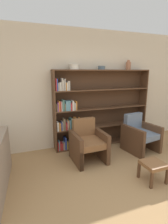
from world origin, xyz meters
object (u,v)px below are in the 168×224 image
Objects in this scene: bowl_sage at (74,66)px; vase_tall at (128,66)px; bowl_copper at (102,68)px; footstool at (153,166)px; armchair_leather at (88,142)px; bookshelf at (94,110)px; armchair_cushioned at (140,135)px.

vase_tall reaches higher than bowl_sage.
bowl_copper is 2.37m from footstool.
armchair_leather is at bearing -84.37° from bowl_sage.
footstool is at bearing 123.98° from armchair_leather.
vase_tall is at bearing -1.48° from bookshelf.
vase_tall is 0.27× the size of armchair_leather.
armchair_leather is 2.37× the size of footstool.
bowl_copper reaches higher than footstool.
footstool is at bearing -108.86° from vase_tall.
bowl_sage is 2.51m from footstool.
bowl_sage is at bearing -177.37° from bookshelf.
bowl_copper is at bearing 180.00° from vase_tall.
bowl_sage is 2.14m from armchair_cushioned.
armchair_cushioned is at bearing 179.09° from armchair_leather.
armchair_cushioned is at bearing 62.80° from footstool.
footstool is (-0.55, -1.06, -0.11)m from armchair_cushioned.
vase_tall is 2.15m from armchair_leather.
bowl_sage reaches higher than bowl_copper.
bookshelf reaches higher than armchair_leather.
armchair_leather is (-1.33, -0.66, -1.56)m from vase_tall.
armchair_cushioned is 1.20m from footstool.
bookshelf is at bearing -48.00° from armchair_cushioned.
armchair_cushioned is at bearing -26.01° from bowl_sage.
bookshelf is 10.59× the size of vase_tall.
armchair_cushioned is at bearing -38.80° from bookshelf.
bowl_copper is at bearing -133.18° from armchair_leather.
footstool is (0.81, -1.72, -1.63)m from bowl_sage.
bookshelf is at bearing 2.63° from bowl_sage.
bowl_sage is at bearing -35.21° from armchair_cushioned.
bowl_sage reaches higher than armchair_leather.
bowl_copper is at bearing -8.11° from bookshelf.
armchair_cushioned reaches higher than footstool.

